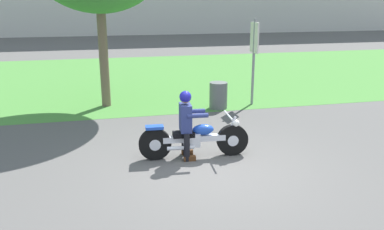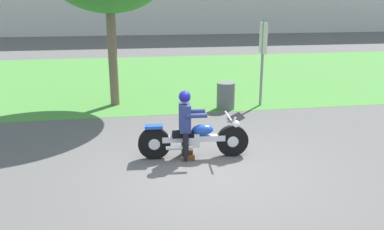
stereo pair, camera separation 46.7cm
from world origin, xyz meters
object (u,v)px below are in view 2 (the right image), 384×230
rider_lead (186,119)px  motorcycle_lead (194,139)px  trash_can (226,96)px  sign_banner (263,49)px

rider_lead → motorcycle_lead: bearing=-0.8°
trash_can → sign_banner: (1.17, 0.23, 1.33)m
rider_lead → sign_banner: 4.88m
rider_lead → trash_can: (1.77, 3.56, -0.43)m
sign_banner → trash_can: bearing=-168.7°
motorcycle_lead → rider_lead: (-0.17, 0.01, 0.42)m
sign_banner → motorcycle_lead: bearing=-126.0°
trash_can → rider_lead: bearing=-116.4°
motorcycle_lead → sign_banner: size_ratio=0.87×
motorcycle_lead → trash_can: size_ratio=2.87×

